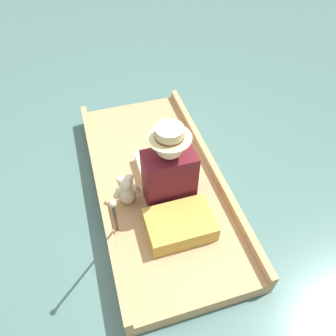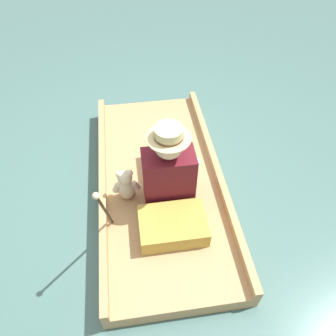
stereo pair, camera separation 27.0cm
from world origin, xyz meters
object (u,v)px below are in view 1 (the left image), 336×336
at_px(seated_person, 167,169).
at_px(walking_cane, 115,216).
at_px(teddy_bear, 127,190).
at_px(wine_glass, 191,159).

distance_m(seated_person, walking_cane, 0.72).
relative_size(teddy_bear, walking_cane, 0.40).
relative_size(seated_person, wine_glass, 9.75).
distance_m(seated_person, wine_glass, 0.49).
xyz_separation_m(seated_person, teddy_bear, (-0.36, -0.01, -0.14)).
xyz_separation_m(teddy_bear, wine_glass, (0.68, 0.28, -0.11)).
bearing_deg(wine_glass, seated_person, -139.59).
height_order(teddy_bear, walking_cane, walking_cane).
bearing_deg(wine_glass, walking_cane, -137.93).
bearing_deg(teddy_bear, seated_person, 1.45).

